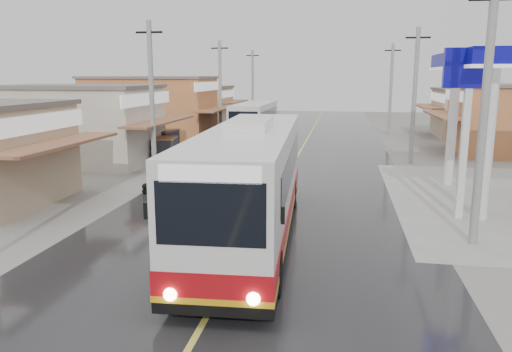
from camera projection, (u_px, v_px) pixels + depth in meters
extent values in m
plane|color=slate|center=(254.00, 233.00, 16.91)|extent=(120.00, 120.00, 0.00)
cube|color=black|center=(295.00, 160.00, 31.41)|extent=(12.00, 90.00, 0.02)
cube|color=#D8CC4C|center=(295.00, 160.00, 31.41)|extent=(0.15, 90.00, 0.01)
cylinder|color=white|center=(452.00, 129.00, 23.75)|extent=(0.44, 0.44, 5.50)
cylinder|color=white|center=(487.00, 146.00, 17.95)|extent=(0.44, 0.44, 5.50)
cube|color=white|center=(464.00, 139.00, 18.03)|extent=(0.25, 0.25, 6.00)
cube|color=#0D0A90|center=(470.00, 68.00, 17.54)|extent=(1.80, 0.30, 1.40)
cube|color=silver|center=(250.00, 176.00, 15.95)|extent=(3.15, 12.38, 3.02)
cube|color=black|center=(251.00, 224.00, 16.26)|extent=(3.17, 12.40, 0.31)
cube|color=#A90E14|center=(251.00, 209.00, 16.16)|extent=(3.19, 12.42, 0.56)
cube|color=gold|center=(251.00, 219.00, 16.23)|extent=(3.20, 12.43, 0.14)
cube|color=black|center=(253.00, 163.00, 16.38)|extent=(3.07, 9.83, 1.02)
cube|color=black|center=(211.00, 214.00, 9.94)|extent=(2.26, 0.23, 1.33)
cube|color=black|center=(269.00, 139.00, 21.78)|extent=(2.26, 0.23, 1.12)
cube|color=white|center=(210.00, 174.00, 9.78)|extent=(2.06, 0.22, 0.36)
cube|color=silver|center=(250.00, 124.00, 15.62)|extent=(1.38, 3.12, 0.31)
cylinder|color=black|center=(182.00, 269.00, 12.20)|extent=(0.41, 1.14, 1.12)
cylinder|color=black|center=(274.00, 274.00, 11.93)|extent=(0.41, 1.14, 1.12)
cylinder|color=black|center=(236.00, 193.00, 20.16)|extent=(0.41, 1.14, 1.12)
cylinder|color=black|center=(291.00, 194.00, 19.89)|extent=(0.41, 1.14, 1.12)
sphere|color=#FFF2CC|center=(170.00, 294.00, 10.32)|extent=(0.30, 0.30, 0.29)
sphere|color=#FFF2CC|center=(253.00, 299.00, 10.11)|extent=(0.30, 0.30, 0.29)
cube|color=black|center=(146.00, 211.00, 10.36)|extent=(0.08, 0.08, 0.36)
cube|color=black|center=(283.00, 215.00, 10.03)|extent=(0.08, 0.08, 0.36)
cube|color=silver|center=(254.00, 119.00, 40.41)|extent=(2.52, 9.19, 2.55)
cube|color=#1D34A0|center=(254.00, 130.00, 40.58)|extent=(2.56, 9.23, 1.02)
cube|color=black|center=(254.00, 114.00, 40.34)|extent=(2.54, 7.66, 0.92)
cube|color=black|center=(243.00, 119.00, 35.96)|extent=(2.15, 0.14, 1.12)
cylinder|color=black|center=(232.00, 139.00, 37.71)|extent=(0.31, 1.02, 1.02)
cylinder|color=black|center=(261.00, 140.00, 37.33)|extent=(0.31, 1.02, 1.02)
cylinder|color=black|center=(249.00, 130.00, 44.00)|extent=(0.31, 1.02, 1.02)
cylinder|color=black|center=(274.00, 131.00, 43.62)|extent=(0.31, 1.02, 1.02)
imported|color=black|center=(205.00, 174.00, 24.60)|extent=(0.68, 1.75, 0.90)
imported|color=#307A28|center=(204.00, 162.00, 24.27)|extent=(0.57, 0.39, 1.51)
cube|color=#26262D|center=(166.00, 148.00, 30.50)|extent=(1.47, 2.00, 1.19)
cube|color=brown|center=(166.00, 138.00, 30.37)|extent=(1.52, 2.05, 0.09)
cylinder|color=black|center=(154.00, 160.00, 29.99)|extent=(0.25, 0.57, 0.55)
cylinder|color=black|center=(158.00, 156.00, 31.25)|extent=(0.25, 0.57, 0.55)
cylinder|color=black|center=(173.00, 160.00, 29.81)|extent=(0.20, 0.56, 0.55)
cube|color=#26262D|center=(164.00, 141.00, 32.92)|extent=(1.56, 2.19, 1.34)
cube|color=brown|center=(163.00, 131.00, 32.78)|extent=(1.62, 2.25, 0.10)
cylinder|color=black|center=(149.00, 153.00, 32.57)|extent=(0.25, 0.63, 0.62)
cylinder|color=black|center=(159.00, 149.00, 33.92)|extent=(0.25, 0.63, 0.62)
cylinder|color=black|center=(166.00, 154.00, 32.01)|extent=(0.19, 0.63, 0.62)
torus|color=black|center=(151.00, 191.00, 22.64)|extent=(0.83, 0.83, 0.21)
torus|color=black|center=(151.00, 186.00, 22.60)|extent=(0.83, 0.83, 0.21)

